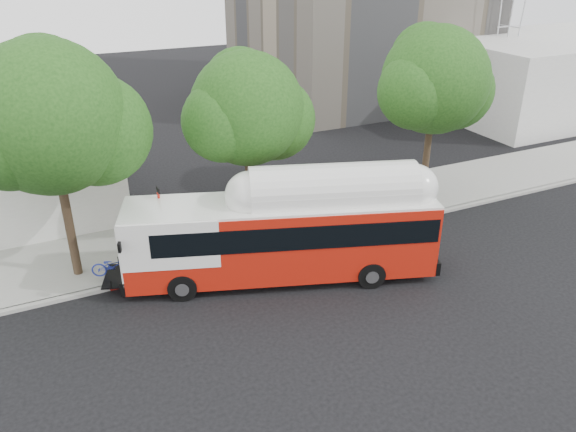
# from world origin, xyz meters

# --- Properties ---
(ground) EXTENTS (120.00, 120.00, 0.00)m
(ground) POSITION_xyz_m (0.00, 0.00, 0.00)
(ground) COLOR black
(ground) RESTS_ON ground
(sidewalk) EXTENTS (60.00, 5.00, 0.15)m
(sidewalk) POSITION_xyz_m (0.00, 6.50, 0.07)
(sidewalk) COLOR gray
(sidewalk) RESTS_ON ground
(curb_strip) EXTENTS (60.00, 0.30, 0.15)m
(curb_strip) POSITION_xyz_m (0.00, 3.90, 0.07)
(curb_strip) COLOR gray
(curb_strip) RESTS_ON ground
(red_curb_segment) EXTENTS (10.00, 0.32, 0.16)m
(red_curb_segment) POSITION_xyz_m (-3.00, 3.90, 0.08)
(red_curb_segment) COLOR maroon
(red_curb_segment) RESTS_ON ground
(street_tree_left) EXTENTS (6.67, 5.80, 9.74)m
(street_tree_left) POSITION_xyz_m (-8.53, 5.56, 6.60)
(street_tree_left) COLOR #2D2116
(street_tree_left) RESTS_ON ground
(street_tree_mid) EXTENTS (5.75, 5.00, 8.62)m
(street_tree_mid) POSITION_xyz_m (-0.59, 6.06, 5.91)
(street_tree_mid) COLOR #2D2116
(street_tree_mid) RESTS_ON ground
(street_tree_right) EXTENTS (6.21, 5.40, 9.18)m
(street_tree_right) POSITION_xyz_m (9.44, 5.86, 6.26)
(street_tree_right) COLOR #2D2116
(street_tree_right) RESTS_ON ground
(horizon_block) EXTENTS (20.00, 12.00, 6.00)m
(horizon_block) POSITION_xyz_m (30.00, 16.00, 3.00)
(horizon_block) COLOR silver
(horizon_block) RESTS_ON ground
(transit_bus) EXTENTS (13.38, 6.44, 3.94)m
(transit_bus) POSITION_xyz_m (-1.21, 1.78, 1.84)
(transit_bus) COLOR #B7190C
(transit_bus) RESTS_ON ground
(signal_pole) EXTENTS (0.11, 0.37, 3.91)m
(signal_pole) POSITION_xyz_m (-5.57, 4.23, 2.00)
(signal_pole) COLOR red
(signal_pole) RESTS_ON ground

